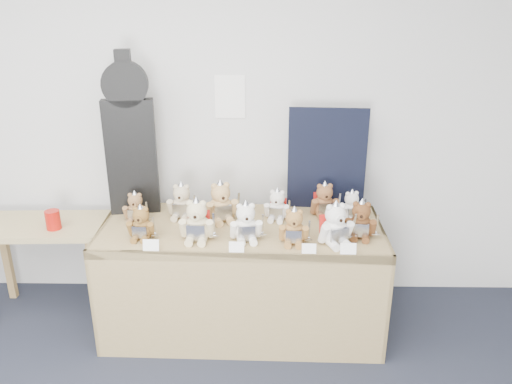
{
  "coord_description": "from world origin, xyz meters",
  "views": [
    {
      "loc": [
        1.01,
        -0.98,
        2.13
      ],
      "look_at": [
        0.96,
        1.88,
        1.04
      ],
      "focal_mm": 35.0,
      "sensor_mm": 36.0,
      "label": 1
    }
  ],
  "objects_px": {
    "teddy_back_far_left": "(136,208)",
    "teddy_back_left": "(182,202)",
    "teddy_back_end": "(352,206)",
    "teddy_front_right": "(294,228)",
    "display_table": "(242,254)",
    "side_table": "(44,240)",
    "teddy_front_centre": "(246,223)",
    "teddy_back_right": "(324,201)",
    "teddy_front_far_right": "(335,226)",
    "teddy_back_centre_left": "(221,203)",
    "teddy_front_far_left": "(141,224)",
    "teddy_front_left": "(197,222)",
    "red_cup": "(53,220)",
    "teddy_front_end": "(361,221)",
    "guitar_case": "(130,137)",
    "teddy_back_centre_right": "(277,206)"
  },
  "relations": [
    {
      "from": "teddy_back_far_left",
      "to": "teddy_back_left",
      "type": "bearing_deg",
      "value": 12.03
    },
    {
      "from": "teddy_back_end",
      "to": "teddy_front_right",
      "type": "bearing_deg",
      "value": -153.69
    },
    {
      "from": "teddy_back_left",
      "to": "teddy_back_end",
      "type": "bearing_deg",
      "value": 4.61
    },
    {
      "from": "display_table",
      "to": "teddy_back_end",
      "type": "distance_m",
      "value": 0.8
    },
    {
      "from": "side_table",
      "to": "teddy_front_right",
      "type": "xyz_separation_m",
      "value": [
        1.72,
        -0.38,
        0.28
      ]
    },
    {
      "from": "teddy_back_end",
      "to": "teddy_front_centre",
      "type": "bearing_deg",
      "value": -170.49
    },
    {
      "from": "teddy_back_right",
      "to": "teddy_front_far_right",
      "type": "bearing_deg",
      "value": -93.58
    },
    {
      "from": "teddy_back_centre_left",
      "to": "teddy_front_right",
      "type": "bearing_deg",
      "value": -53.74
    },
    {
      "from": "teddy_front_far_left",
      "to": "teddy_back_left",
      "type": "xyz_separation_m",
      "value": [
        0.2,
        0.33,
        0.01
      ]
    },
    {
      "from": "teddy_front_left",
      "to": "teddy_back_end",
      "type": "relative_size",
      "value": 1.32
    },
    {
      "from": "teddy_front_far_left",
      "to": "teddy_back_end",
      "type": "height_order",
      "value": "teddy_front_far_left"
    },
    {
      "from": "red_cup",
      "to": "teddy_front_right",
      "type": "xyz_separation_m",
      "value": [
        1.59,
        -0.3,
        0.09
      ]
    },
    {
      "from": "teddy_front_end",
      "to": "teddy_back_left",
      "type": "xyz_separation_m",
      "value": [
        -1.15,
        0.29,
        0.0
      ]
    },
    {
      "from": "teddy_front_far_right",
      "to": "teddy_back_centre_left",
      "type": "height_order",
      "value": "teddy_back_centre_left"
    },
    {
      "from": "guitar_case",
      "to": "teddy_back_far_left",
      "type": "height_order",
      "value": "guitar_case"
    },
    {
      "from": "teddy_front_far_left",
      "to": "teddy_front_end",
      "type": "distance_m",
      "value": 1.35
    },
    {
      "from": "teddy_front_right",
      "to": "teddy_front_end",
      "type": "xyz_separation_m",
      "value": [
        0.41,
        0.09,
        0.01
      ]
    },
    {
      "from": "teddy_front_far_right",
      "to": "teddy_front_end",
      "type": "bearing_deg",
      "value": 8.72
    },
    {
      "from": "display_table",
      "to": "teddy_back_end",
      "type": "bearing_deg",
      "value": 17.19
    },
    {
      "from": "teddy_back_left",
      "to": "side_table",
      "type": "bearing_deg",
      "value": -174.91
    },
    {
      "from": "teddy_front_centre",
      "to": "teddy_front_left",
      "type": "bearing_deg",
      "value": 172.48
    },
    {
      "from": "side_table",
      "to": "teddy_front_far_right",
      "type": "xyz_separation_m",
      "value": [
        1.96,
        -0.38,
        0.3
      ]
    },
    {
      "from": "teddy_back_right",
      "to": "teddy_back_end",
      "type": "height_order",
      "value": "teddy_back_right"
    },
    {
      "from": "guitar_case",
      "to": "teddy_back_right",
      "type": "height_order",
      "value": "guitar_case"
    },
    {
      "from": "teddy_front_centre",
      "to": "teddy_front_far_right",
      "type": "bearing_deg",
      "value": -12.03
    },
    {
      "from": "teddy_front_centre",
      "to": "teddy_back_right",
      "type": "relative_size",
      "value": 1.04
    },
    {
      "from": "teddy_back_left",
      "to": "teddy_back_centre_right",
      "type": "height_order",
      "value": "teddy_back_left"
    },
    {
      "from": "teddy_back_right",
      "to": "teddy_front_right",
      "type": "bearing_deg",
      "value": -124.55
    },
    {
      "from": "teddy_front_far_right",
      "to": "teddy_back_right",
      "type": "bearing_deg",
      "value": 73.03
    },
    {
      "from": "teddy_back_centre_right",
      "to": "teddy_back_right",
      "type": "xyz_separation_m",
      "value": [
        0.32,
        0.07,
        0.01
      ]
    },
    {
      "from": "teddy_back_end",
      "to": "teddy_back_centre_left",
      "type": "bearing_deg",
      "value": 166.77
    },
    {
      "from": "display_table",
      "to": "teddy_front_right",
      "type": "relative_size",
      "value": 7.4
    },
    {
      "from": "red_cup",
      "to": "teddy_front_far_right",
      "type": "bearing_deg",
      "value": -9.25
    },
    {
      "from": "teddy_back_right",
      "to": "teddy_back_far_left",
      "type": "bearing_deg",
      "value": 178.87
    },
    {
      "from": "guitar_case",
      "to": "teddy_front_far_left",
      "type": "bearing_deg",
      "value": -81.15
    },
    {
      "from": "guitar_case",
      "to": "teddy_front_end",
      "type": "distance_m",
      "value": 1.59
    },
    {
      "from": "teddy_front_left",
      "to": "guitar_case",
      "type": "bearing_deg",
      "value": 139.31
    },
    {
      "from": "teddy_front_right",
      "to": "teddy_back_centre_left",
      "type": "relative_size",
      "value": 0.82
    },
    {
      "from": "guitar_case",
      "to": "display_table",
      "type": "bearing_deg",
      "value": -32.23
    },
    {
      "from": "teddy_front_centre",
      "to": "teddy_front_end",
      "type": "height_order",
      "value": "teddy_front_centre"
    },
    {
      "from": "display_table",
      "to": "teddy_front_end",
      "type": "xyz_separation_m",
      "value": [
        0.74,
        -0.07,
        0.27
      ]
    },
    {
      "from": "guitar_case",
      "to": "teddy_front_left",
      "type": "distance_m",
      "value": 0.78
    },
    {
      "from": "guitar_case",
      "to": "teddy_front_right",
      "type": "distance_m",
      "value": 1.25
    },
    {
      "from": "teddy_front_left",
      "to": "teddy_front_end",
      "type": "distance_m",
      "value": 1.0
    },
    {
      "from": "display_table",
      "to": "teddy_back_left",
      "type": "height_order",
      "value": "teddy_back_left"
    },
    {
      "from": "guitar_case",
      "to": "teddy_front_left",
      "type": "height_order",
      "value": "guitar_case"
    },
    {
      "from": "display_table",
      "to": "teddy_back_centre_left",
      "type": "xyz_separation_m",
      "value": [
        -0.14,
        0.17,
        0.28
      ]
    },
    {
      "from": "teddy_back_end",
      "to": "red_cup",
      "type": "bearing_deg",
      "value": 166.18
    },
    {
      "from": "side_table",
      "to": "teddy_back_end",
      "type": "relative_size",
      "value": 3.88
    },
    {
      "from": "teddy_front_right",
      "to": "teddy_front_far_right",
      "type": "distance_m",
      "value": 0.25
    }
  ]
}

